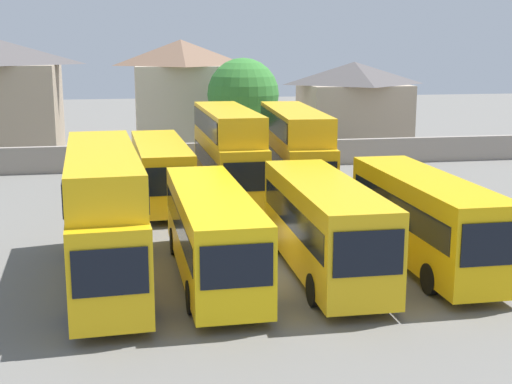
# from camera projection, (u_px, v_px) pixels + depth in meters

# --- Properties ---
(ground) EXTENTS (140.00, 140.00, 0.00)m
(ground) POSITION_uv_depth(u_px,v_px,m) (213.00, 183.00, 43.95)
(ground) COLOR slate
(depot_boundary_wall) EXTENTS (56.00, 0.50, 1.80)m
(depot_boundary_wall) POSITION_uv_depth(u_px,v_px,m) (204.00, 156.00, 48.91)
(depot_boundary_wall) COLOR gray
(depot_boundary_wall) RESTS_ON ground
(bus_1) EXTENTS (3.07, 11.67, 4.86)m
(bus_1) POSITION_uv_depth(u_px,v_px,m) (104.00, 209.00, 25.26)
(bus_1) COLOR gold
(bus_1) RESTS_ON ground
(bus_2) EXTENTS (2.69, 10.90, 3.28)m
(bus_2) POSITION_uv_depth(u_px,v_px,m) (212.00, 229.00, 25.83)
(bus_2) COLOR yellow
(bus_2) RESTS_ON ground
(bus_3) EXTENTS (2.66, 10.23, 3.53)m
(bus_3) POSITION_uv_depth(u_px,v_px,m) (324.00, 222.00, 26.28)
(bus_3) COLOR gold
(bus_3) RESTS_ON ground
(bus_4) EXTENTS (2.56, 10.46, 3.50)m
(bus_4) POSITION_uv_depth(u_px,v_px,m) (425.00, 215.00, 27.42)
(bus_4) COLOR #E8B10C
(bus_4) RESTS_ON ground
(bus_5) EXTENTS (2.95, 10.73, 3.36)m
(bus_5) POSITION_uv_depth(u_px,v_px,m) (161.00, 168.00, 38.09)
(bus_5) COLOR yellow
(bus_5) RESTS_ON ground
(bus_6) EXTENTS (2.74, 10.76, 5.04)m
(bus_6) POSITION_uv_depth(u_px,v_px,m) (228.00, 149.00, 38.69)
(bus_6) COLOR yellow
(bus_6) RESTS_ON ground
(bus_7) EXTENTS (3.15, 11.55, 4.96)m
(bus_7) POSITION_uv_depth(u_px,v_px,m) (294.00, 148.00, 39.30)
(bus_7) COLOR yellow
(bus_7) RESTS_ON ground
(house_terrace_centre) EXTENTS (7.78, 6.61, 8.82)m
(house_terrace_centre) POSITION_uv_depth(u_px,v_px,m) (182.00, 94.00, 57.41)
(house_terrace_centre) COLOR beige
(house_terrace_centre) RESTS_ON ground
(house_terrace_right) EXTENTS (8.61, 7.27, 7.03)m
(house_terrace_right) POSITION_uv_depth(u_px,v_px,m) (353.00, 104.00, 58.74)
(house_terrace_right) COLOR tan
(house_terrace_right) RESTS_ON ground
(tree_behind_wall) EXTENTS (5.19, 5.19, 7.51)m
(tree_behind_wall) POSITION_uv_depth(u_px,v_px,m) (243.00, 94.00, 51.05)
(tree_behind_wall) COLOR brown
(tree_behind_wall) RESTS_ON ground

